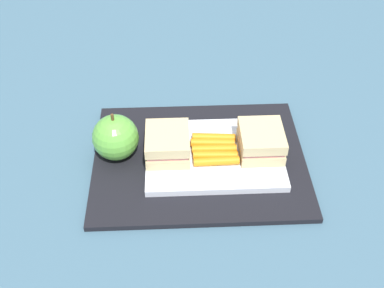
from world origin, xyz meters
The scene contains 7 objects.
ground_plane centered at (0.00, 0.00, 0.00)m, with size 2.40×2.40×0.00m, color #42667A.
lunchbag_mat centered at (0.00, 0.00, 0.01)m, with size 0.36×0.28×0.01m, color black.
food_tray centered at (-0.03, 0.00, 0.02)m, with size 0.23×0.17×0.01m, color white.
sandwich_half_left centered at (-0.10, 0.00, 0.04)m, with size 0.07×0.08×0.04m.
sandwich_half_right centered at (0.05, 0.00, 0.04)m, with size 0.07×0.08×0.04m.
carrot_sticks_bundle centered at (-0.03, 0.00, 0.03)m, with size 0.08×0.07×0.02m.
apple centered at (0.14, -0.01, 0.05)m, with size 0.08×0.08×0.09m.
Camera 1 is at (0.04, 0.56, 0.58)m, focal length 43.78 mm.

